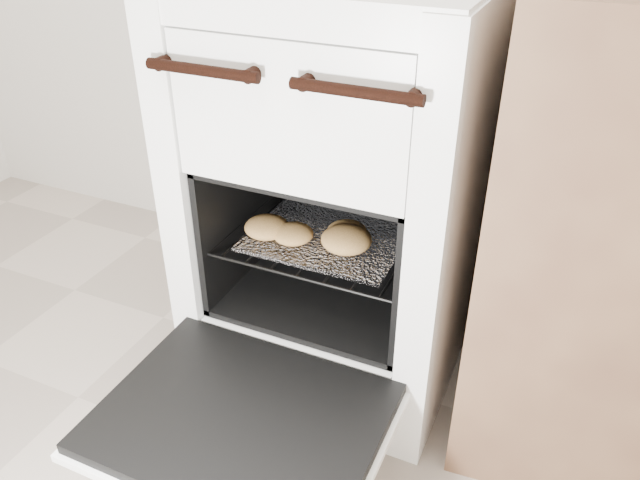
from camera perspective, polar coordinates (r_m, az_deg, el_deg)
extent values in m
cube|color=white|center=(1.49, 2.60, 5.00)|extent=(0.62, 0.66, 0.95)
cylinder|color=black|center=(1.14, -10.76, 14.99)|extent=(0.23, 0.02, 0.02)
cylinder|color=black|center=(1.01, 3.25, 13.39)|extent=(0.23, 0.02, 0.02)
cube|color=black|center=(1.26, -7.20, -15.79)|extent=(0.53, 0.41, 0.02)
cube|color=white|center=(1.28, -7.15, -16.36)|extent=(0.55, 0.43, 0.02)
cylinder|color=black|center=(1.56, -6.19, 2.44)|extent=(0.01, 0.43, 0.01)
cylinder|color=black|center=(1.41, 9.61, -1.13)|extent=(0.01, 0.43, 0.01)
cylinder|color=black|center=(1.31, -2.22, -3.40)|extent=(0.44, 0.01, 0.01)
cylinder|color=black|center=(1.64, 4.16, 4.07)|extent=(0.44, 0.01, 0.01)
cylinder|color=black|center=(1.54, -5.03, 2.18)|extent=(0.01, 0.41, 0.01)
cylinder|color=black|center=(1.51, -2.98, 1.72)|extent=(0.01, 0.41, 0.01)
cylinder|color=black|center=(1.49, -0.86, 1.24)|extent=(0.01, 0.41, 0.01)
cylinder|color=black|center=(1.47, 1.32, 0.75)|extent=(0.01, 0.41, 0.01)
cylinder|color=black|center=(1.45, 3.56, 0.24)|extent=(0.01, 0.41, 0.01)
cylinder|color=black|center=(1.43, 5.86, -0.28)|extent=(0.01, 0.41, 0.01)
cylinder|color=black|center=(1.42, 8.22, -0.82)|extent=(0.01, 0.41, 0.01)
cube|color=white|center=(1.45, 1.00, 0.58)|extent=(0.35, 0.31, 0.01)
ellipsoid|color=tan|center=(1.43, -4.89, 1.20)|extent=(0.14, 0.14, 0.04)
ellipsoid|color=tan|center=(1.37, 2.43, 0.06)|extent=(0.14, 0.14, 0.05)
ellipsoid|color=tan|center=(1.41, 2.48, 0.80)|extent=(0.12, 0.12, 0.04)
ellipsoid|color=tan|center=(1.40, -2.46, 0.57)|extent=(0.12, 0.12, 0.04)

